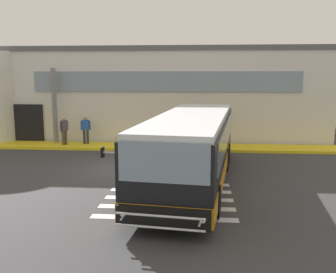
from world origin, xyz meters
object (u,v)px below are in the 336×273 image
at_px(passenger_near_column, 64,129).
at_px(safety_bollard_yellow, 118,144).
at_px(bus_main_foreground, 192,149).
at_px(passenger_by_doorway, 86,128).
at_px(entry_support_column, 55,106).

distance_m(passenger_near_column, safety_bollard_yellow, 3.59).
distance_m(bus_main_foreground, passenger_near_column, 10.18).
xyz_separation_m(passenger_near_column, safety_bollard_yellow, (3.37, -1.05, -0.63)).
bearing_deg(passenger_by_doorway, safety_bollard_yellow, -34.42).
relative_size(passenger_near_column, safety_bollard_yellow, 1.86).
bearing_deg(entry_support_column, safety_bollard_yellow, -23.35).
height_order(bus_main_foreground, passenger_by_doorway, bus_main_foreground).
xyz_separation_m(bus_main_foreground, passenger_by_doorway, (-6.41, 7.30, -0.22)).
height_order(passenger_near_column, passenger_by_doorway, same).
relative_size(bus_main_foreground, passenger_by_doorway, 6.81).
bearing_deg(passenger_near_column, bus_main_foreground, -42.14).
bearing_deg(passenger_by_doorway, bus_main_foreground, -48.75).
bearing_deg(entry_support_column, bus_main_foreground, -42.23).
distance_m(entry_support_column, safety_bollard_yellow, 4.93).
height_order(entry_support_column, passenger_near_column, entry_support_column).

